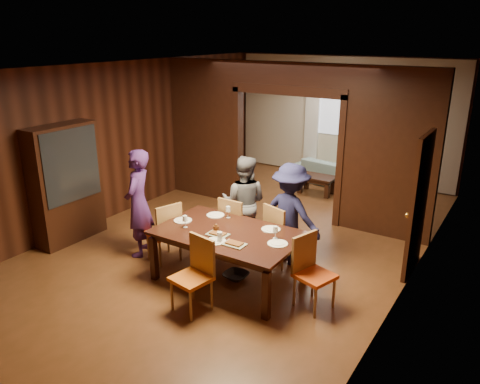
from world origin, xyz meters
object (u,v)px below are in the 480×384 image
Objects in this scene: chair_left at (163,231)px; chair_near at (191,276)px; person_grey at (244,202)px; chair_far_l at (237,225)px; dining_table at (229,256)px; person_purple at (138,203)px; coffee_table at (317,185)px; chair_far_r at (283,234)px; hutch at (66,184)px; chair_right at (315,274)px; sofa at (336,173)px; person_navy at (290,214)px.

chair_near is (1.24, -0.88, 0.00)m from chair_left.
person_grey is 0.40m from chair_far_l.
person_grey reaches higher than chair_left.
person_grey reaches higher than dining_table.
person_purple reaches higher than dining_table.
coffee_table is 3.47m from chair_far_r.
hutch is at bearing 22.52° from chair_far_l.
dining_table reaches higher than coffee_table.
dining_table is 1.32m from chair_right.
coffee_table is 0.82× the size of chair_far_r.
chair_left and chair_far_r have the same top height.
chair_near is (0.44, -1.96, -0.30)m from person_grey.
chair_far_r is at bearing 149.21° from person_grey.
person_purple reaches higher than coffee_table.
sofa is 5.09m from dining_table.
sofa is (-0.83, 4.06, -0.50)m from person_navy.
chair_far_l is 0.48× the size of hutch.
person_navy reaches higher than person_grey.
chair_far_r reaches higher than sofa.
person_purple is 4.48m from coffee_table.
chair_right is (0.86, -0.99, -0.31)m from person_navy.
sofa is 2.02× the size of chair_left.
chair_right is at bearing 1.17° from dining_table.
person_navy is 3.42m from coffee_table.
chair_left is at bearing 47.40° from chair_far_r.
chair_far_l is 1.00× the size of chair_near.
person_purple reaches higher than sofa.
person_grey reaches higher than coffee_table.
coffee_table is 0.82× the size of chair_near.
chair_right is 1.58m from chair_near.
dining_table is 4.27m from coffee_table.
chair_near reaches higher than coffee_table.
chair_far_r is 3.71m from hutch.
chair_left is at bearing -179.77° from dining_table.
person_purple is 1.60m from chair_far_l.
chair_near is (0.40, -5.96, 0.20)m from sofa.
person_navy is 1.63× the size of chair_left.
chair_far_l is at bearing 115.12° from dining_table.
chair_near is 3.21m from hutch.
person_grey is 1.61× the size of chair_far_r.
sofa is 4.26m from chair_far_l.
person_grey is 1.37m from chair_left.
chair_right and chair_far_r have the same top height.
chair_left is at bearing 8.21° from hutch.
coffee_table is 0.82× the size of chair_right.
person_navy is 1.18m from dining_table.
person_grey is at bearing 107.41° from person_purple.
chair_near is at bearing 104.01° from chair_far_l.
chair_far_r is at bearing 18.65° from hutch.
sofa is (0.04, 4.00, -0.49)m from person_grey.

